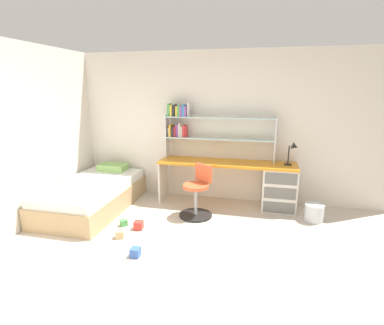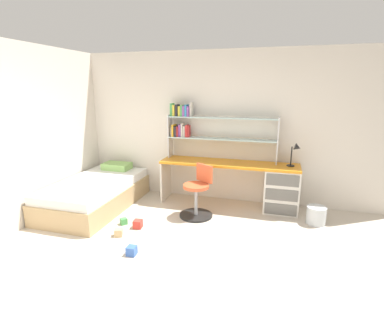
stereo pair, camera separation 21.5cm
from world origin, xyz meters
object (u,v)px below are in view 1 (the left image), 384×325
Objects in this scene: swivel_chair at (197,196)px; toy_block_red_3 at (139,225)px; toy_block_natural_1 at (120,234)px; bookshelf_hutch at (200,126)px; bed_platform at (93,195)px; waste_bin at (314,213)px; toy_block_green_0 at (124,223)px; desk_lamp at (293,150)px; desk at (264,183)px; toy_block_blue_2 at (135,252)px.

swivel_chair is 1.00m from toy_block_red_3.
swivel_chair is 7.85× the size of toy_block_natural_1.
bookshelf_hutch is 0.96× the size of bed_platform.
bookshelf_hutch is 15.87× the size of toy_block_red_3.
toy_block_green_0 is (-2.74, -0.82, -0.09)m from waste_bin.
toy_block_natural_1 is at bearing -146.32° from desk_lamp.
bookshelf_hutch is 1.57m from desk_lamp.
toy_block_natural_1 is (-2.29, -1.52, -0.96)m from desk_lamp.
desk is 8.20× the size of waste_bin.
desk_lamp reaches higher than desk.
bookshelf_hutch is at bearing 164.90° from waste_bin.
swivel_chair is (-1.01, -0.58, -0.11)m from desk.
swivel_chair is (0.11, -0.72, -1.01)m from bookshelf_hutch.
toy_block_red_3 is (-0.61, -1.37, -1.27)m from bookshelf_hutch.
desk_lamp is at bearing 45.14° from toy_block_blue_2.
toy_block_blue_2 is (0.39, -0.38, 0.00)m from toy_block_natural_1.
bed_platform is 17.57× the size of toy_block_blue_2.
toy_block_green_0 is 0.26m from toy_block_red_3.
toy_block_red_3 is at bearing -27.41° from bed_platform.
bookshelf_hutch is at bearing 56.88° from toy_block_green_0.
toy_block_red_3 is (-1.73, -1.23, -0.37)m from desk.
waste_bin is 2.52× the size of toy_block_blue_2.
swivel_chair is at bearing 31.90° from toy_block_green_0.
swivel_chair reaches higher than toy_block_green_0.
toy_block_red_3 is (-2.48, -0.87, -0.07)m from waste_bin.
swivel_chair reaches higher than bed_platform.
bookshelf_hutch reaches higher than toy_block_natural_1.
waste_bin is (0.34, -0.36, -0.88)m from desk_lamp.
toy_block_red_3 is at bearing 110.29° from toy_block_blue_2.
desk is 2.44m from toy_block_natural_1.
bed_platform is at bearing 147.89° from toy_block_green_0.
waste_bin is at bearing 23.95° from toy_block_natural_1.
toy_block_green_0 is at bearing -123.12° from bookshelf_hutch.
swivel_chair is 0.42× the size of bed_platform.
waste_bin is at bearing -15.10° from bookshelf_hutch.
toy_block_natural_1 is (0.88, -0.83, -0.19)m from bed_platform.
waste_bin is 2.71m from toy_block_blue_2.
swivel_chair reaches higher than waste_bin.
toy_block_green_0 is 0.78× the size of toy_block_red_3.
bookshelf_hutch reaches higher than desk_lamp.
desk_lamp reaches higher than toy_block_natural_1.
desk is at bearing 30.75° from toy_block_green_0.
bookshelf_hutch is 2.31× the size of swivel_chair.
desk reaches higher than toy_block_natural_1.
desk_lamp is (0.42, -0.00, 0.58)m from desk.
toy_block_green_0 is at bearing -149.25° from desk.
desk reaches higher than toy_block_red_3.
bookshelf_hutch reaches higher than waste_bin.
desk_lamp reaches higher than waste_bin.
swivel_chair is 1.43m from toy_block_blue_2.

